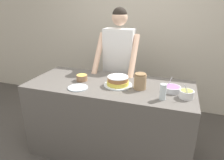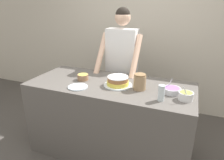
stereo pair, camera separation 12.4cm
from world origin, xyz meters
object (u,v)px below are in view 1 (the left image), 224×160
Objects in this scene: frosting_bowl_purple at (172,89)px; drinking_glass at (163,92)px; cake at (118,81)px; ceramic_plate at (78,88)px; frosting_bowl_olive at (186,94)px; stoneware_jar at (140,81)px; frosting_bowl_yellow at (82,77)px; person_baker at (119,59)px.

frosting_bowl_purple is 1.15× the size of drinking_glass.
frosting_bowl_purple is (0.59, 0.01, -0.02)m from cake.
frosting_bowl_olive is at bearing 6.02° from ceramic_plate.
drinking_glass is at bearing -36.25° from stoneware_jar.
stoneware_jar is at bearing -174.94° from frosting_bowl_purple.
stoneware_jar reaches higher than cake.
frosting_bowl_purple is 1.01m from ceramic_plate.
frosting_bowl_olive is (0.73, -0.10, -0.01)m from cake.
drinking_glass is 0.90× the size of stoneware_jar.
ceramic_plate is at bearing -150.85° from cake.
drinking_glass reaches higher than frosting_bowl_olive.
drinking_glass is at bearing -154.36° from frosting_bowl_olive.
frosting_bowl_yellow is at bearing 174.71° from frosting_bowl_olive.
frosting_bowl_olive is at bearing -9.98° from stoneware_jar.
person_baker is 0.67m from cake.
stoneware_jar is (0.25, -0.02, 0.04)m from cake.
drinking_glass is 0.90m from ceramic_plate.
ceramic_plate is at bearing -166.72° from frosting_bowl_purple.
frosting_bowl_yellow is (-0.45, 0.01, -0.01)m from cake.
frosting_bowl_olive is at bearing -38.81° from frosting_bowl_purple.
cake is 2.43× the size of frosting_bowl_yellow.
ceramic_plate is at bearing -74.47° from frosting_bowl_yellow.
frosting_bowl_yellow is at bearing 177.89° from stoneware_jar.
stoneware_jar is (-0.33, -0.03, 0.05)m from frosting_bowl_purple.
person_baker is 1.00m from frosting_bowl_purple.
person_baker is at bearing 66.57° from frosting_bowl_yellow.
drinking_glass is at bearing -50.75° from person_baker.
stoneware_jar is at bearing 170.02° from frosting_bowl_olive.
frosting_bowl_purple is at bearing 0.19° from frosting_bowl_yellow.
stoneware_jar reaches higher than frosting_bowl_olive.
frosting_bowl_purple is at bearing 1.26° from cake.
ceramic_plate is at bearing -173.98° from frosting_bowl_olive.
stoneware_jar is (0.71, -0.03, 0.05)m from frosting_bowl_yellow.
person_baker is 5.48× the size of cake.
frosting_bowl_purple reaches higher than ceramic_plate.
ceramic_plate is 0.68m from stoneware_jar.
frosting_bowl_purple reaches higher than cake.
ceramic_plate is at bearing -103.76° from person_baker.
person_baker is 0.89m from ceramic_plate.
frosting_bowl_yellow is (-1.04, -0.00, 0.01)m from frosting_bowl_purple.
frosting_bowl_olive is 1.13m from ceramic_plate.
frosting_bowl_yellow is 0.60× the size of ceramic_plate.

